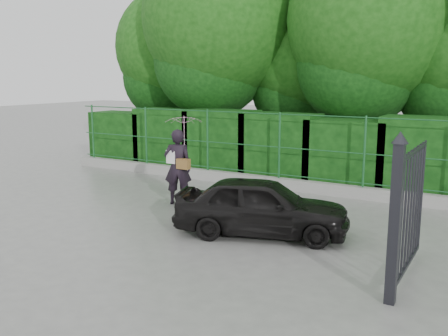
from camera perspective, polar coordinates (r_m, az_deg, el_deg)
The scene contains 8 objects.
ground at distance 10.24m, azimuth -6.25°, elevation -6.94°, with size 80.00×80.00×0.00m, color gray.
kerb at distance 13.95m, azimuth 4.76°, elevation -1.57°, with size 14.00×0.25×0.30m, color #9E9E99.
fence at distance 13.68m, azimuth 5.66°, elevation 2.63°, with size 14.13×0.06×1.80m.
hedge at distance 14.66m, azimuth 6.90°, elevation 2.30°, with size 14.20×1.20×2.07m.
trees at distance 16.34m, azimuth 13.87°, elevation 15.68°, with size 17.10×6.15×8.08m.
gate at distance 7.45m, azimuth 19.69°, elevation -4.66°, with size 0.22×2.33×2.36m.
woman at distance 11.89m, azimuth -4.94°, elevation 2.28°, with size 0.98×0.90×2.15m.
car at distance 9.71m, azimuth 4.31°, elevation -4.38°, with size 1.35×3.36×1.14m, color black.
Camera 1 is at (5.84, -7.83, 3.05)m, focal length 40.00 mm.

